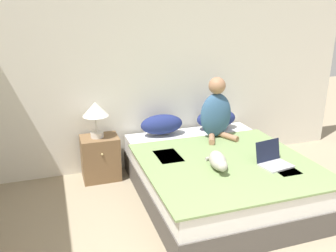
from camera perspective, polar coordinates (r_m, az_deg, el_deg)
name	(u,v)px	position (r m, az deg, el deg)	size (l,w,h in m)	color
wall_back	(157,70)	(4.56, -1.86, 9.04)	(5.46, 0.05, 2.55)	beige
bed	(218,176)	(4.02, 8.01, -7.96)	(1.74, 2.07, 0.50)	#4C4742
pillow_near	(162,124)	(4.49, -1.01, 0.27)	(0.54, 0.29, 0.25)	navy
pillow_far	(216,119)	(4.76, 7.74, 1.18)	(0.54, 0.29, 0.25)	navy
person_sitting	(216,112)	(4.37, 7.73, 2.25)	(0.40, 0.39, 0.75)	#33567A
cat_tabby	(218,161)	(3.58, 8.03, -5.57)	(0.26, 0.50, 0.16)	#A8A399
laptop_open	(273,160)	(3.79, 16.51, -5.28)	(0.35, 0.32, 0.23)	#B7B7BC
nightstand	(101,158)	(4.45, -10.77, -5.03)	(0.45, 0.37, 0.55)	brown
table_lamp	(96,112)	(4.25, -11.55, 2.27)	(0.31, 0.31, 0.43)	beige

